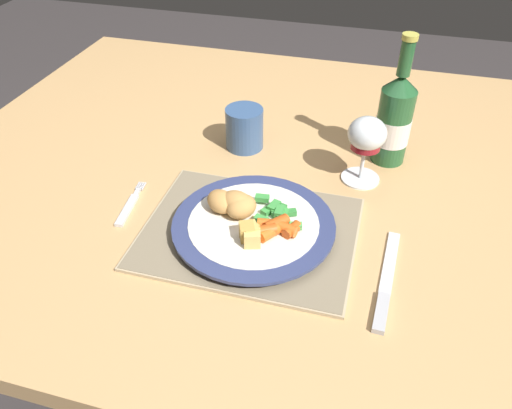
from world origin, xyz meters
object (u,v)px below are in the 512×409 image
(dining_table, at_px, (277,197))
(bottle, at_px, (394,119))
(wine_glass, at_px, (366,138))
(drinking_cup, at_px, (244,127))
(fork, at_px, (129,206))
(table_knife, at_px, (386,287))
(dinner_plate, at_px, (254,226))

(dining_table, xyz_separation_m, bottle, (0.20, 0.08, 0.17))
(dining_table, height_order, bottle, bottle)
(dining_table, height_order, wine_glass, wine_glass)
(drinking_cup, bearing_deg, fork, -119.19)
(bottle, height_order, drinking_cup, bottle)
(table_knife, bearing_deg, dinner_plate, 163.84)
(wine_glass, relative_size, drinking_cup, 1.52)
(bottle, distance_m, drinking_cup, 0.29)
(dining_table, distance_m, dinner_plate, 0.22)
(drinking_cup, bearing_deg, dining_table, -32.53)
(dinner_plate, height_order, wine_glass, wine_glass)
(bottle, bearing_deg, wine_glass, -117.23)
(dinner_plate, relative_size, wine_glass, 2.05)
(fork, xyz_separation_m, drinking_cup, (0.14, 0.25, 0.04))
(dinner_plate, distance_m, fork, 0.23)
(dining_table, height_order, drinking_cup, drinking_cup)
(dining_table, bearing_deg, table_knife, -49.90)
(drinking_cup, bearing_deg, bottle, 5.93)
(dinner_plate, distance_m, table_knife, 0.23)
(dinner_plate, bearing_deg, drinking_cup, 109.46)
(dining_table, relative_size, drinking_cup, 15.94)
(wine_glass, bearing_deg, table_knife, -76.18)
(table_knife, relative_size, wine_glass, 1.62)
(bottle, relative_size, drinking_cup, 2.95)
(table_knife, height_order, drinking_cup, drinking_cup)
(wine_glass, height_order, bottle, bottle)
(dining_table, bearing_deg, wine_glass, -0.52)
(dinner_plate, xyz_separation_m, fork, (-0.23, 0.01, -0.01))
(dinner_plate, xyz_separation_m, wine_glass, (0.15, 0.20, 0.07))
(wine_glass, relative_size, bottle, 0.51)
(table_knife, distance_m, drinking_cup, 0.45)
(fork, height_order, bottle, bottle)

